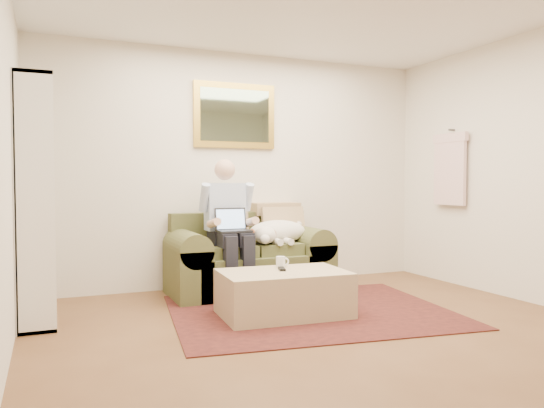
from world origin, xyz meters
TOP-DOWN VIEW (x-y plane):
  - room_shell at (0.00, 0.35)m, footprint 4.51×5.00m
  - rug at (0.14, 1.04)m, footprint 2.65×2.23m
  - sofa at (-0.08, 2.05)m, footprint 1.66×0.84m
  - seated_man at (-0.33, 1.89)m, footprint 0.55×0.78m
  - laptop at (-0.33, 1.83)m, footprint 0.32×0.25m
  - sleeping_dog at (0.22, 1.96)m, footprint 0.68×0.43m
  - ottoman at (-0.15, 0.99)m, footprint 1.11×0.75m
  - coffee_mug at (-0.09, 1.18)m, footprint 0.08×0.08m
  - tv_remote at (-0.14, 1.05)m, footprint 0.09×0.16m
  - bookshelf at (-2.10, 1.60)m, footprint 0.28×0.80m
  - wall_mirror at (-0.08, 2.47)m, footprint 0.94×0.04m
  - hanging_shirt at (2.19, 1.60)m, footprint 0.06×0.52m

SIDE VIEW (x-z plane):
  - rug at x=0.14m, z-range 0.00..0.01m
  - ottoman at x=-0.15m, z-range 0.00..0.39m
  - sofa at x=-0.08m, z-range -0.21..0.78m
  - tv_remote at x=-0.14m, z-range 0.39..0.41m
  - coffee_mug at x=-0.09m, z-range 0.39..0.49m
  - sleeping_dog at x=0.22m, z-range 0.51..0.76m
  - seated_man at x=-0.33m, z-range 0.00..1.39m
  - laptop at x=-0.33m, z-range 0.61..0.85m
  - bookshelf at x=-2.10m, z-range 0.00..2.00m
  - room_shell at x=0.00m, z-range 0.00..2.61m
  - hanging_shirt at x=2.19m, z-range 0.90..1.80m
  - wall_mirror at x=-0.08m, z-range 1.54..2.26m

